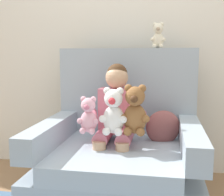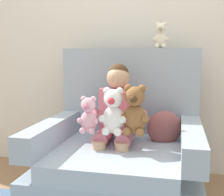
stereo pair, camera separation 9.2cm
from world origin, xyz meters
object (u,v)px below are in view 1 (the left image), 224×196
object	(u,v)px
armchair	(121,155)
throw_pillow	(163,127)
plush_brown	(135,111)
plush_cream_on_backrest	(158,36)
seated_child	(115,114)
plush_white	(113,112)
plush_pink	(88,116)

from	to	relation	value
armchair	throw_pillow	xyz separation A→B (m)	(0.30, 0.13, 0.19)
plush_brown	throw_pillow	xyz separation A→B (m)	(0.19, 0.26, -0.17)
plush_brown	plush_cream_on_backrest	xyz separation A→B (m)	(0.13, 0.50, 0.53)
seated_child	throw_pillow	distance (m)	0.38
plush_brown	plush_white	distance (m)	0.15
plush_pink	plush_brown	bearing A→B (deg)	-6.27
plush_white	seated_child	bearing A→B (deg)	82.59
plush_brown	plush_pink	bearing A→B (deg)	169.32
throw_pillow	plush_brown	bearing A→B (deg)	-125.80
plush_brown	plush_cream_on_backrest	size ratio (longest dim) A/B	1.65
armchair	plush_cream_on_backrest	xyz separation A→B (m)	(0.25, 0.37, 0.88)
plush_pink	seated_child	bearing A→B (deg)	38.93
plush_white	plush_cream_on_backrest	xyz separation A→B (m)	(0.27, 0.52, 0.53)
seated_child	throw_pillow	size ratio (longest dim) A/B	3.17
armchair	seated_child	size ratio (longest dim) A/B	1.37
seated_child	plush_pink	distance (m)	0.24
armchair	plush_pink	xyz separation A→B (m)	(-0.20, -0.16, 0.32)
plush_white	armchair	bearing A→B (deg)	67.20
seated_child	plush_cream_on_backrest	world-z (taller)	plush_cream_on_backrest
plush_cream_on_backrest	seated_child	bearing A→B (deg)	-119.02
plush_pink	plush_brown	distance (m)	0.32
seated_child	plush_cream_on_backrest	distance (m)	0.73
plush_cream_on_backrest	plush_white	bearing A→B (deg)	-106.32
seated_child	plush_brown	xyz separation A→B (m)	(0.16, -0.16, 0.06)
seated_child	plush_white	distance (m)	0.19
plush_brown	throw_pillow	world-z (taller)	plush_brown
seated_child	throw_pillow	xyz separation A→B (m)	(0.35, 0.10, -0.11)
plush_pink	plush_cream_on_backrest	bearing A→B (deg)	39.27
armchair	plush_cream_on_backrest	distance (m)	0.99
plush_pink	plush_white	world-z (taller)	plush_white
plush_white	plush_cream_on_backrest	size ratio (longest dim) A/B	1.55
plush_white	plush_brown	bearing A→B (deg)	-4.29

